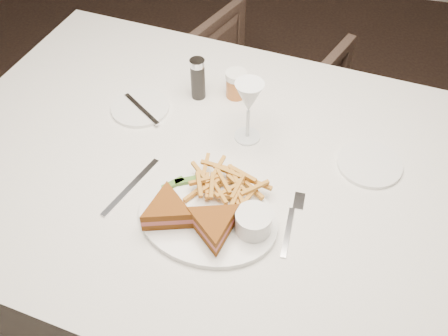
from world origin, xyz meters
The scene contains 4 objects.
ground centered at (0.00, 0.00, 0.00)m, with size 5.00×5.00×0.00m, color black.
table centered at (-0.03, 0.08, 0.38)m, with size 1.52×1.01×0.75m, color silver.
chair_far centered at (-0.11, 0.96, 0.30)m, with size 0.58×0.54×0.60m, color #4A372E.
table_setting centered at (-0.03, 0.02, 0.79)m, with size 0.79×0.63×0.18m.
Camera 1 is at (0.16, -0.73, 1.66)m, focal length 40.00 mm.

